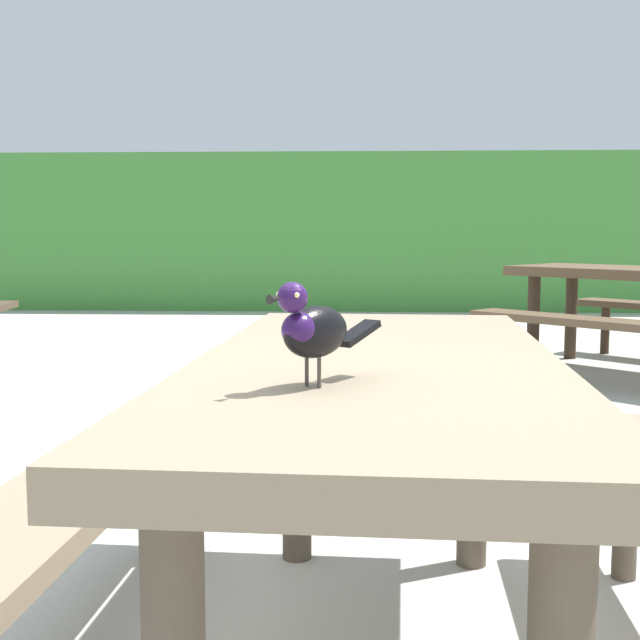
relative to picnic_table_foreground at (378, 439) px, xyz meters
The scene contains 3 objects.
hedge_wall 9.36m from the picnic_table_foreground, 92.07° to the left, with size 28.00×1.57×1.94m, color #428438.
picnic_table_foreground is the anchor object (origin of this frame).
bird_grackle 0.49m from the picnic_table_foreground, 108.00° to the right, with size 0.19×0.24×0.18m.
Camera 1 is at (0.30, -1.75, 1.01)m, focal length 47.78 mm.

